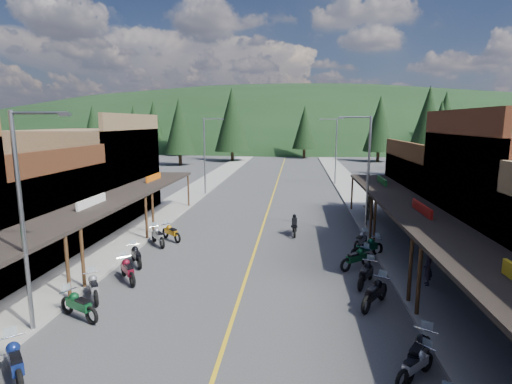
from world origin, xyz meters
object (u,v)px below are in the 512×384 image
(pine_10, at_px, (179,126))
(pine_4, at_px, (380,124))
(bike_east_8, at_px, (357,257))
(bike_west_7, at_px, (128,269))
(bike_east_9, at_px, (367,247))
(rider_on_bike, at_px, (294,226))
(pine_1, at_px, (179,123))
(pine_7, at_px, (154,123))
(bike_west_9, at_px, (158,235))
(bike_east_5, at_px, (419,351))
(shop_west_3, at_px, (91,174))
(streetlight_0, at_px, (25,214))
(bike_west_5, at_px, (78,304))
(shop_east_3, at_px, (452,192))
(bike_east_4, at_px, (415,364))
(bike_east_6, at_px, (375,292))
(pedestrian_east_b, at_px, (369,207))
(bike_west_4, at_px, (15,360))
(bike_east_10, at_px, (361,239))
(shop_west_2, at_px, (7,213))
(streetlight_1, at_px, (206,153))
(streetlight_3, at_px, (335,148))
(pine_2, at_px, (232,120))
(pine_3, at_px, (305,127))
(pedestrian_east_a, at_px, (428,269))
(pine_9, at_px, (440,130))
(pine_11, at_px, (428,125))
(pine_0, at_px, (93,127))
(bike_west_8, at_px, (136,254))
(pine_5, at_px, (445,120))
(bike_east_7, at_px, (366,273))
(streetlight_2, at_px, (366,170))
(pine_8, at_px, (134,133))

(pine_10, bearing_deg, pine_4, 15.52)
(bike_east_8, bearing_deg, bike_west_7, -115.05)
(bike_east_9, xyz_separation_m, rider_on_bike, (-4.12, 4.25, -0.06))
(rider_on_bike, bearing_deg, pine_1, 110.24)
(pine_7, distance_m, bike_west_9, 76.22)
(bike_west_7, height_order, bike_east_5, bike_east_5)
(shop_west_3, bearing_deg, streetlight_0, -68.45)
(pine_7, bearing_deg, bike_west_5, -72.15)
(shop_east_3, height_order, pine_7, pine_7)
(streetlight_0, bearing_deg, bike_east_4, -6.26)
(pine_10, bearing_deg, bike_east_6, -65.74)
(pedestrian_east_b, bearing_deg, pine_4, -111.74)
(bike_west_4, distance_m, bike_east_10, 18.49)
(shop_west_2, distance_m, streetlight_1, 21.50)
(streetlight_3, distance_m, pine_2, 32.92)
(pine_3, relative_size, pine_4, 0.88)
(shop_east_3, height_order, pedestrian_east_a, shop_east_3)
(bike_west_7, bearing_deg, bike_east_4, -66.49)
(streetlight_0, xyz_separation_m, bike_east_5, (13.19, -0.90, -3.82))
(pine_7, bearing_deg, pine_9, -28.97)
(shop_east_3, height_order, bike_east_8, shop_east_3)
(bike_east_4, xyz_separation_m, pedestrian_east_a, (2.51, 7.00, 0.39))
(pine_11, relative_size, bike_east_8, 5.63)
(shop_west_3, xyz_separation_m, streetlight_0, (6.83, -17.30, 0.94))
(bike_east_5, bearing_deg, bike_west_7, -173.83)
(pine_0, distance_m, rider_on_bike, 69.05)
(rider_on_bike, bearing_deg, bike_east_5, -77.73)
(pedestrian_east_a, bearing_deg, pine_7, -144.92)
(pine_11, bearing_deg, bike_west_8, -125.25)
(bike_west_8, relative_size, bike_east_10, 1.05)
(streetlight_0, bearing_deg, pine_7, 106.99)
(pine_5, height_order, bike_west_7, pine_5)
(shop_west_2, xyz_separation_m, pedestrian_east_b, (21.78, 10.57, -1.44))
(shop_west_2, height_order, bike_east_7, shop_west_2)
(streetlight_0, bearing_deg, pine_9, 58.75)
(pine_1, height_order, pine_11, pine_1)
(streetlight_0, bearing_deg, pine_3, 81.35)
(shop_west_3, bearing_deg, pine_9, 41.73)
(streetlight_1, xyz_separation_m, streetlight_2, (13.90, -14.00, 0.00))
(streetlight_3, height_order, bike_east_7, streetlight_3)
(pine_4, xyz_separation_m, pine_8, (-40.00, -20.00, -1.26))
(pine_0, distance_m, pine_2, 30.30)
(bike_east_9, bearing_deg, pine_10, 172.63)
(pine_5, xyz_separation_m, pine_10, (-52.00, -22.00, -1.21))
(pedestrian_east_a, bearing_deg, bike_east_9, -144.98)
(shop_west_2, bearing_deg, bike_east_8, 0.10)
(pine_1, bearing_deg, bike_west_4, -76.97)
(bike_west_9, bearing_deg, pine_9, 16.11)
(streetlight_1, xyz_separation_m, rider_on_bike, (9.28, -14.25, -3.86))
(pine_0, bearing_deg, pine_2, -7.59)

